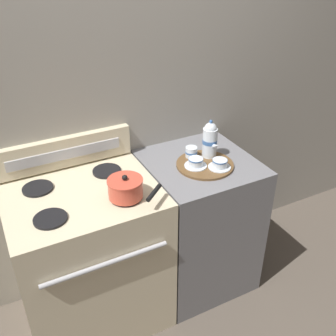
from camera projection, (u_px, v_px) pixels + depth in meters
The scene contains 11 objects.
ground_plane at pixel (143, 293), 2.57m from camera, with size 6.00×6.00×0.00m, color brown.
wall_back at pixel (113, 120), 2.26m from camera, with size 6.00×0.05×2.20m.
stove at pixel (90, 258), 2.22m from camera, with size 0.78×0.65×0.90m.
control_panel at pixel (64, 152), 2.16m from camera, with size 0.76×0.05×0.17m.
side_counter at pixel (197, 222), 2.49m from camera, with size 0.61×0.63×0.89m.
saucepan at pixel (126, 188), 1.92m from camera, with size 0.25×0.26×0.12m.
serving_tray at pixel (205, 165), 2.22m from camera, with size 0.33×0.33×0.01m.
teapot at pixel (210, 140), 2.24m from camera, with size 0.09×0.14×0.23m.
teacup_left at pixel (220, 164), 2.17m from camera, with size 0.13×0.13×0.05m.
teacup_right at pixel (196, 162), 2.18m from camera, with size 0.13×0.13×0.05m.
creamer_jug at pixel (191, 152), 2.27m from camera, with size 0.07×0.07×0.06m.
Camera 1 is at (-0.67, -1.65, 2.03)m, focal length 42.00 mm.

